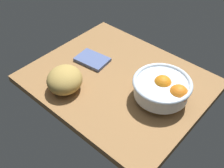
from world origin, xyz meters
TOP-DOWN VIEW (x-y plane):
  - ground_plane at (0.00, 0.00)cm, footprint 70.37×58.16cm
  - fruit_bowl at (19.89, 2.04)cm, footprint 21.73×21.73cm
  - bread_loaf at (-11.44, -18.00)cm, footprint 19.43×19.76cm
  - napkin_folded at (-15.97, 1.36)cm, footprint 14.98×11.28cm

SIDE VIEW (x-z plane):
  - ground_plane at x=0.00cm, z-range -3.00..0.00cm
  - napkin_folded at x=-15.97cm, z-range 0.00..1.53cm
  - bread_loaf at x=-11.44cm, z-range 0.00..9.43cm
  - fruit_bowl at x=19.89cm, z-range 0.67..11.05cm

